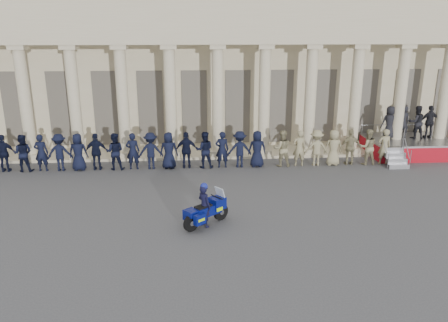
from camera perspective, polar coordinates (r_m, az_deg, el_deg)
ground at (r=17.58m, az=-3.68°, el=-7.00°), size 90.00×90.00×0.00m
building at (r=30.92m, az=-3.96°, el=12.13°), size 40.00×12.50×9.00m
officer_rank at (r=23.03m, az=-4.80°, el=1.43°), size 21.78×0.74×1.95m
reviewing_stand at (r=27.46m, az=23.09°, el=3.77°), size 4.66×4.37×2.86m
motorcycle at (r=16.44m, az=-2.27°, el=-6.51°), size 1.75×1.55×1.35m
rider at (r=16.26m, az=-2.59°, el=-5.74°), size 0.68×0.71×1.73m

